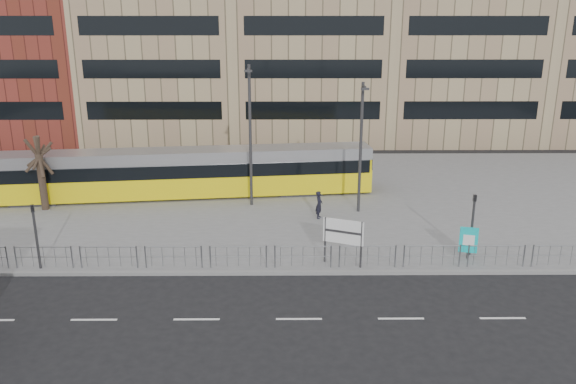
{
  "coord_description": "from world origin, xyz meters",
  "views": [
    {
      "loc": [
        1.43,
        -23.52,
        11.14
      ],
      "look_at": [
        1.65,
        6.0,
        2.15
      ],
      "focal_mm": 35.0,
      "sensor_mm": 36.0,
      "label": 1
    }
  ],
  "objects_px": {
    "traffic_light_east": "(473,217)",
    "lamp_post_east": "(361,143)",
    "lamp_post_west": "(250,131)",
    "tram": "(171,173)",
    "station_sign": "(343,234)",
    "traffic_light_west": "(35,228)",
    "bare_tree": "(36,132)",
    "pedestrian": "(319,205)",
    "ad_panel": "(469,240)"
  },
  "relations": [
    {
      "from": "pedestrian",
      "to": "lamp_post_west",
      "type": "distance_m",
      "value": 6.14
    },
    {
      "from": "tram",
      "to": "traffic_light_east",
      "type": "bearing_deg",
      "value": -37.5
    },
    {
      "from": "station_sign",
      "to": "bare_tree",
      "type": "relative_size",
      "value": 0.33
    },
    {
      "from": "lamp_post_east",
      "to": "traffic_light_west",
      "type": "bearing_deg",
      "value": -153.18
    },
    {
      "from": "ad_panel",
      "to": "lamp_post_east",
      "type": "height_order",
      "value": "lamp_post_east"
    },
    {
      "from": "bare_tree",
      "to": "traffic_light_east",
      "type": "bearing_deg",
      "value": -16.9
    },
    {
      "from": "station_sign",
      "to": "traffic_light_west",
      "type": "height_order",
      "value": "traffic_light_west"
    },
    {
      "from": "ad_panel",
      "to": "pedestrian",
      "type": "distance_m",
      "value": 9.02
    },
    {
      "from": "lamp_post_east",
      "to": "pedestrian",
      "type": "bearing_deg",
      "value": -154.89
    },
    {
      "from": "traffic_light_east",
      "to": "lamp_post_east",
      "type": "relative_size",
      "value": 0.4
    },
    {
      "from": "traffic_light_west",
      "to": "station_sign",
      "type": "bearing_deg",
      "value": -22.4
    },
    {
      "from": "ad_panel",
      "to": "lamp_post_west",
      "type": "bearing_deg",
      "value": 156.87
    },
    {
      "from": "ad_panel",
      "to": "traffic_light_east",
      "type": "height_order",
      "value": "traffic_light_east"
    },
    {
      "from": "pedestrian",
      "to": "traffic_light_west",
      "type": "bearing_deg",
      "value": 131.49
    },
    {
      "from": "tram",
      "to": "pedestrian",
      "type": "relative_size",
      "value": 16.18
    },
    {
      "from": "traffic_light_east",
      "to": "lamp_post_east",
      "type": "distance_m",
      "value": 8.38
    },
    {
      "from": "tram",
      "to": "station_sign",
      "type": "xyz_separation_m",
      "value": [
        10.11,
        -10.9,
        -0.0
      ]
    },
    {
      "from": "ad_panel",
      "to": "pedestrian",
      "type": "relative_size",
      "value": 0.99
    },
    {
      "from": "station_sign",
      "to": "ad_panel",
      "type": "xyz_separation_m",
      "value": [
        6.1,
        0.65,
        -0.61
      ]
    },
    {
      "from": "ad_panel",
      "to": "lamp_post_east",
      "type": "distance_m",
      "value": 8.92
    },
    {
      "from": "tram",
      "to": "traffic_light_east",
      "type": "height_order",
      "value": "traffic_light_east"
    },
    {
      "from": "pedestrian",
      "to": "bare_tree",
      "type": "relative_size",
      "value": 0.24
    },
    {
      "from": "traffic_light_east",
      "to": "station_sign",
      "type": "bearing_deg",
      "value": -169.17
    },
    {
      "from": "station_sign",
      "to": "pedestrian",
      "type": "xyz_separation_m",
      "value": [
        -0.72,
        6.55,
        -0.74
      ]
    },
    {
      "from": "lamp_post_east",
      "to": "bare_tree",
      "type": "relative_size",
      "value": 1.14
    },
    {
      "from": "station_sign",
      "to": "lamp_post_east",
      "type": "distance_m",
      "value": 8.34
    },
    {
      "from": "ad_panel",
      "to": "station_sign",
      "type": "bearing_deg",
      "value": -159.36
    },
    {
      "from": "station_sign",
      "to": "traffic_light_west",
      "type": "distance_m",
      "value": 14.1
    },
    {
      "from": "pedestrian",
      "to": "lamp_post_west",
      "type": "relative_size",
      "value": 0.19
    },
    {
      "from": "station_sign",
      "to": "lamp_post_east",
      "type": "relative_size",
      "value": 0.29
    },
    {
      "from": "lamp_post_east",
      "to": "lamp_post_west",
      "type": "bearing_deg",
      "value": 168.29
    },
    {
      "from": "pedestrian",
      "to": "lamp_post_east",
      "type": "bearing_deg",
      "value": -50.53
    },
    {
      "from": "ad_panel",
      "to": "bare_tree",
      "type": "relative_size",
      "value": 0.24
    },
    {
      "from": "traffic_light_west",
      "to": "lamp_post_east",
      "type": "xyz_separation_m",
      "value": [
        15.83,
        8.01,
        2.26
      ]
    },
    {
      "from": "station_sign",
      "to": "traffic_light_east",
      "type": "relative_size",
      "value": 0.72
    },
    {
      "from": "traffic_light_east",
      "to": "lamp_post_east",
      "type": "bearing_deg",
      "value": 126.02
    },
    {
      "from": "tram",
      "to": "lamp_post_west",
      "type": "height_order",
      "value": "lamp_post_west"
    },
    {
      "from": "tram",
      "to": "ad_panel",
      "type": "bearing_deg",
      "value": -39.01
    },
    {
      "from": "tram",
      "to": "station_sign",
      "type": "bearing_deg",
      "value": -53.86
    },
    {
      "from": "traffic_light_west",
      "to": "lamp_post_west",
      "type": "bearing_deg",
      "value": 21.52
    },
    {
      "from": "ad_panel",
      "to": "traffic_light_west",
      "type": "bearing_deg",
      "value": -162.74
    },
    {
      "from": "bare_tree",
      "to": "pedestrian",
      "type": "bearing_deg",
      "value": -5.95
    },
    {
      "from": "station_sign",
      "to": "ad_panel",
      "type": "relative_size",
      "value": 1.39
    },
    {
      "from": "traffic_light_east",
      "to": "lamp_post_west",
      "type": "height_order",
      "value": "lamp_post_west"
    },
    {
      "from": "tram",
      "to": "lamp_post_east",
      "type": "distance_m",
      "value": 12.56
    },
    {
      "from": "tram",
      "to": "station_sign",
      "type": "relative_size",
      "value": 11.78
    },
    {
      "from": "station_sign",
      "to": "pedestrian",
      "type": "height_order",
      "value": "station_sign"
    },
    {
      "from": "tram",
      "to": "lamp_post_west",
      "type": "relative_size",
      "value": 3.06
    },
    {
      "from": "station_sign",
      "to": "lamp_post_west",
      "type": "xyz_separation_m",
      "value": [
        -4.78,
        9.06,
        3.12
      ]
    },
    {
      "from": "ad_panel",
      "to": "traffic_light_east",
      "type": "xyz_separation_m",
      "value": [
        0.26,
        0.44,
        1.03
      ]
    }
  ]
}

